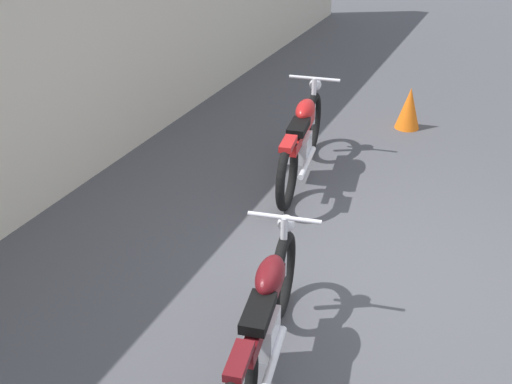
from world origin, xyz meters
The scene contains 5 objects.
ground_plane centered at (0.00, 0.00, 0.00)m, with size 40.00×40.00×0.00m, color #47474C.
building_wall centered at (0.00, 3.66, 1.36)m, with size 18.00×0.30×2.72m, color beige.
traffic_cone centered at (3.39, 0.61, 0.28)m, with size 0.32×0.32×0.55m, color orange.
motorcycle_red centered at (1.52, 1.40, 0.46)m, with size 2.09×0.65×0.94m.
motorcycle_maroon centered at (-1.32, 0.60, 0.43)m, with size 1.96×0.63×0.89m.
Camera 1 is at (-4.32, -0.69, 3.25)m, focal length 43.54 mm.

